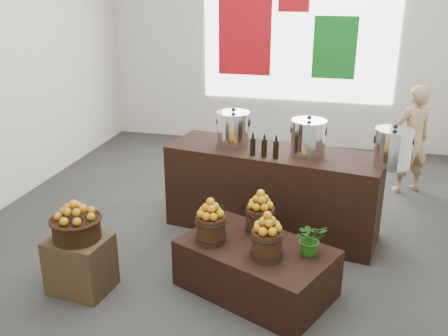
% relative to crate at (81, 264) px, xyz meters
% --- Properties ---
extents(ground, '(7.00, 7.00, 0.00)m').
position_rel_crate_xyz_m(ground, '(1.12, 1.44, -0.27)').
color(ground, '#333331').
rests_on(ground, ground).
extents(back_wall, '(6.00, 0.04, 4.00)m').
position_rel_crate_xyz_m(back_wall, '(1.12, 4.94, 1.73)').
color(back_wall, beige).
rests_on(back_wall, ground).
extents(back_opening, '(3.20, 0.02, 2.40)m').
position_rel_crate_xyz_m(back_opening, '(1.42, 4.92, 1.73)').
color(back_opening, white).
rests_on(back_opening, back_wall).
extents(deco_red_left, '(0.90, 0.04, 1.40)m').
position_rel_crate_xyz_m(deco_red_left, '(0.52, 4.91, 1.63)').
color(deco_red_left, '#B70E16').
rests_on(deco_red_left, back_wall).
extents(deco_green_right, '(0.70, 0.04, 1.00)m').
position_rel_crate_xyz_m(deco_green_right, '(2.02, 4.91, 1.43)').
color(deco_green_right, '#117020').
rests_on(deco_green_right, back_wall).
extents(crate, '(0.58, 0.50, 0.54)m').
position_rel_crate_xyz_m(crate, '(0.00, 0.00, 0.00)').
color(crate, '#4D3F24').
rests_on(crate, ground).
extents(wicker_basket, '(0.43, 0.43, 0.20)m').
position_rel_crate_xyz_m(wicker_basket, '(0.00, 0.00, 0.37)').
color(wicker_basket, black).
rests_on(wicker_basket, crate).
extents(apples_in_basket, '(0.33, 0.33, 0.18)m').
position_rel_crate_xyz_m(apples_in_basket, '(0.00, 0.00, 0.55)').
color(apples_in_basket, '#981404').
rests_on(apples_in_basket, wicker_basket).
extents(display_table, '(1.57, 1.32, 0.47)m').
position_rel_crate_xyz_m(display_table, '(1.58, 0.38, -0.03)').
color(display_table, black).
rests_on(display_table, ground).
extents(apple_bucket_front_left, '(0.27, 0.27, 0.25)m').
position_rel_crate_xyz_m(apple_bucket_front_left, '(1.16, 0.36, 0.32)').
color(apple_bucket_front_left, '#35210E').
rests_on(apple_bucket_front_left, display_table).
extents(apples_in_bucket_front_left, '(0.20, 0.20, 0.18)m').
position_rel_crate_xyz_m(apples_in_bucket_front_left, '(1.16, 0.36, 0.54)').
color(apples_in_bucket_front_left, '#981404').
rests_on(apples_in_bucket_front_left, apple_bucket_front_left).
extents(apple_bucket_front_right, '(0.27, 0.27, 0.25)m').
position_rel_crate_xyz_m(apple_bucket_front_right, '(1.70, 0.21, 0.32)').
color(apple_bucket_front_right, '#35210E').
rests_on(apple_bucket_front_right, display_table).
extents(apples_in_bucket_front_right, '(0.20, 0.20, 0.18)m').
position_rel_crate_xyz_m(apples_in_bucket_front_right, '(1.70, 0.21, 0.54)').
color(apples_in_bucket_front_right, '#981404').
rests_on(apples_in_bucket_front_right, apple_bucket_front_right).
extents(apple_bucket_rear, '(0.27, 0.27, 0.25)m').
position_rel_crate_xyz_m(apple_bucket_rear, '(1.56, 0.66, 0.32)').
color(apple_bucket_rear, '#35210E').
rests_on(apple_bucket_rear, display_table).
extents(apples_in_bucket_rear, '(0.20, 0.20, 0.18)m').
position_rel_crate_xyz_m(apples_in_bucket_rear, '(1.56, 0.66, 0.54)').
color(apples_in_bucket_rear, '#981404').
rests_on(apples_in_bucket_rear, apple_bucket_rear).
extents(herb_garnish_right, '(0.34, 0.32, 0.30)m').
position_rel_crate_xyz_m(herb_garnish_right, '(2.06, 0.35, 0.35)').
color(herb_garnish_right, '#1C5512').
rests_on(herb_garnish_right, display_table).
extents(herb_garnish_left, '(0.15, 0.13, 0.24)m').
position_rel_crate_xyz_m(herb_garnish_left, '(1.14, 0.69, 0.32)').
color(herb_garnish_left, '#1C5512').
rests_on(herb_garnish_left, display_table).
extents(counter, '(2.46, 1.14, 0.97)m').
position_rel_crate_xyz_m(counter, '(1.54, 1.63, 0.22)').
color(counter, black).
rests_on(counter, ground).
extents(stock_pot_left, '(0.37, 0.37, 0.37)m').
position_rel_crate_xyz_m(stock_pot_left, '(1.06, 1.71, 0.89)').
color(stock_pot_left, silver).
rests_on(stock_pot_left, counter).
extents(stock_pot_center, '(0.37, 0.37, 0.37)m').
position_rel_crate_xyz_m(stock_pot_center, '(1.91, 1.57, 0.89)').
color(stock_pot_center, silver).
rests_on(stock_pot_center, counter).
extents(stock_pot_right, '(0.37, 0.37, 0.37)m').
position_rel_crate_xyz_m(stock_pot_right, '(2.76, 1.42, 0.89)').
color(stock_pot_right, silver).
rests_on(stock_pot_right, counter).
extents(oil_cruets, '(0.27, 0.11, 0.27)m').
position_rel_crate_xyz_m(oil_cruets, '(1.50, 1.39, 0.84)').
color(oil_cruets, black).
rests_on(oil_cruets, counter).
extents(shopper, '(0.64, 0.57, 1.48)m').
position_rel_crate_xyz_m(shopper, '(3.16, 3.20, 0.47)').
color(shopper, '#9C815F').
rests_on(shopper, ground).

